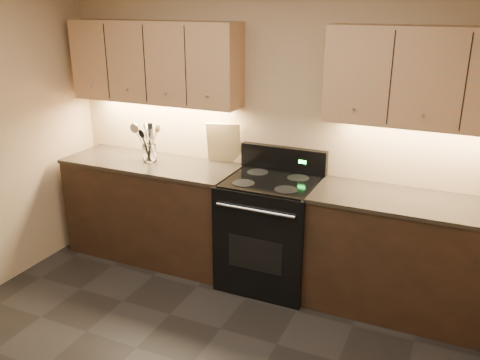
# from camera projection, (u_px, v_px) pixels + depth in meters

# --- Properties ---
(wall_back) EXTENTS (4.00, 0.04, 2.60)m
(wall_back) POSITION_uv_depth(u_px,v_px,m) (277.00, 127.00, 4.31)
(wall_back) COLOR tan
(wall_back) RESTS_ON ground
(counter_left) EXTENTS (1.62, 0.62, 0.93)m
(counter_left) POSITION_uv_depth(u_px,v_px,m) (154.00, 209.00, 4.76)
(counter_left) COLOR black
(counter_left) RESTS_ON ground
(counter_right) EXTENTS (1.46, 0.62, 0.93)m
(counter_right) POSITION_uv_depth(u_px,v_px,m) (406.00, 257.00, 3.87)
(counter_right) COLOR black
(counter_right) RESTS_ON ground
(stove) EXTENTS (0.76, 0.68, 1.14)m
(stove) POSITION_uv_depth(u_px,v_px,m) (270.00, 231.00, 4.28)
(stove) COLOR black
(stove) RESTS_ON ground
(upper_cab_left) EXTENTS (1.60, 0.30, 0.70)m
(upper_cab_left) POSITION_uv_depth(u_px,v_px,m) (154.00, 62.00, 4.44)
(upper_cab_left) COLOR tan
(upper_cab_left) RESTS_ON wall_back
(upper_cab_right) EXTENTS (1.44, 0.30, 0.70)m
(upper_cab_right) POSITION_uv_depth(u_px,v_px,m) (429.00, 78.00, 3.55)
(upper_cab_right) COLOR tan
(upper_cab_right) RESTS_ON wall_back
(outlet_plate) EXTENTS (0.08, 0.01, 0.12)m
(outlet_plate) POSITION_uv_depth(u_px,v_px,m) (149.00, 132.00, 4.87)
(outlet_plate) COLOR #B2B5BA
(outlet_plate) RESTS_ON wall_back
(utensil_crock) EXTENTS (0.13, 0.13, 0.16)m
(utensil_crock) POSITION_uv_depth(u_px,v_px,m) (150.00, 153.00, 4.60)
(utensil_crock) COLOR white
(utensil_crock) RESTS_ON counter_left
(cutting_board) EXTENTS (0.32, 0.18, 0.37)m
(cutting_board) POSITION_uv_depth(u_px,v_px,m) (224.00, 143.00, 4.51)
(cutting_board) COLOR tan
(cutting_board) RESTS_ON counter_left
(wooden_spoon) EXTENTS (0.16, 0.12, 0.34)m
(wooden_spoon) POSITION_uv_depth(u_px,v_px,m) (146.00, 141.00, 4.55)
(wooden_spoon) COLOR tan
(wooden_spoon) RESTS_ON utensil_crock
(black_spoon) EXTENTS (0.08, 0.17, 0.31)m
(black_spoon) POSITION_uv_depth(u_px,v_px,m) (150.00, 143.00, 4.57)
(black_spoon) COLOR black
(black_spoon) RESTS_ON utensil_crock
(black_turner) EXTENTS (0.11, 0.17, 0.35)m
(black_turner) POSITION_uv_depth(u_px,v_px,m) (148.00, 142.00, 4.53)
(black_turner) COLOR black
(black_turner) RESTS_ON utensil_crock
(steel_spatula) EXTENTS (0.23, 0.16, 0.35)m
(steel_spatula) POSITION_uv_depth(u_px,v_px,m) (153.00, 141.00, 4.56)
(steel_spatula) COLOR silver
(steel_spatula) RESTS_ON utensil_crock
(steel_skimmer) EXTENTS (0.25, 0.11, 0.35)m
(steel_skimmer) POSITION_uv_depth(u_px,v_px,m) (151.00, 141.00, 4.54)
(steel_skimmer) COLOR silver
(steel_skimmer) RESTS_ON utensil_crock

